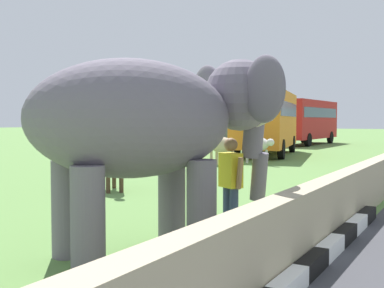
{
  "coord_description": "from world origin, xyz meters",
  "views": [
    {
      "loc": [
        -2.2,
        2.05,
        1.95
      ],
      "look_at": [
        3.86,
        5.61,
        1.6
      ],
      "focal_mm": 44.79,
      "sensor_mm": 36.0,
      "label": 1
    }
  ],
  "objects_px": {
    "cow_mid": "(257,144)",
    "person_handler": "(231,181)",
    "cow_near": "(111,159)",
    "bus_red": "(306,119)",
    "bus_orange": "(267,118)",
    "cow_far": "(221,145)",
    "elephant": "(157,122)"
  },
  "relations": [
    {
      "from": "bus_orange",
      "to": "bus_red",
      "type": "height_order",
      "value": "same"
    },
    {
      "from": "person_handler",
      "to": "bus_red",
      "type": "bearing_deg",
      "value": 14.85
    },
    {
      "from": "cow_near",
      "to": "cow_far",
      "type": "bearing_deg",
      "value": 5.2
    },
    {
      "from": "elephant",
      "to": "bus_orange",
      "type": "height_order",
      "value": "bus_orange"
    },
    {
      "from": "bus_red",
      "to": "cow_near",
      "type": "xyz_separation_m",
      "value": [
        -27.53,
        -3.01,
        -1.21
      ]
    },
    {
      "from": "person_handler",
      "to": "cow_near",
      "type": "distance_m",
      "value": 5.87
    },
    {
      "from": "elephant",
      "to": "bus_orange",
      "type": "xyz_separation_m",
      "value": [
        19.39,
        5.98,
        0.16
      ]
    },
    {
      "from": "bus_red",
      "to": "cow_far",
      "type": "height_order",
      "value": "bus_red"
    },
    {
      "from": "cow_near",
      "to": "cow_mid",
      "type": "bearing_deg",
      "value": -1.69
    },
    {
      "from": "bus_orange",
      "to": "person_handler",
      "type": "bearing_deg",
      "value": -160.18
    },
    {
      "from": "person_handler",
      "to": "cow_near",
      "type": "height_order",
      "value": "person_handler"
    },
    {
      "from": "person_handler",
      "to": "bus_orange",
      "type": "bearing_deg",
      "value": 19.82
    },
    {
      "from": "bus_orange",
      "to": "bus_red",
      "type": "bearing_deg",
      "value": 7.35
    },
    {
      "from": "elephant",
      "to": "bus_red",
      "type": "relative_size",
      "value": 0.43
    },
    {
      "from": "elephant",
      "to": "cow_mid",
      "type": "distance_m",
      "value": 14.76
    },
    {
      "from": "elephant",
      "to": "bus_orange",
      "type": "bearing_deg",
      "value": 17.12
    },
    {
      "from": "bus_orange",
      "to": "cow_far",
      "type": "bearing_deg",
      "value": -174.57
    },
    {
      "from": "person_handler",
      "to": "cow_mid",
      "type": "distance_m",
      "value": 13.49
    },
    {
      "from": "bus_red",
      "to": "cow_far",
      "type": "bearing_deg",
      "value": -173.33
    },
    {
      "from": "cow_mid",
      "to": "bus_red",
      "type": "bearing_deg",
      "value": 10.45
    },
    {
      "from": "cow_mid",
      "to": "person_handler",
      "type": "bearing_deg",
      "value": -159.22
    },
    {
      "from": "bus_red",
      "to": "elephant",
      "type": "bearing_deg",
      "value": -166.63
    },
    {
      "from": "cow_mid",
      "to": "bus_orange",
      "type": "bearing_deg",
      "value": 17.5
    },
    {
      "from": "person_handler",
      "to": "elephant",
      "type": "bearing_deg",
      "value": 161.49
    },
    {
      "from": "cow_near",
      "to": "bus_red",
      "type": "bearing_deg",
      "value": 6.24
    },
    {
      "from": "cow_near",
      "to": "cow_mid",
      "type": "xyz_separation_m",
      "value": [
        9.66,
        -0.29,
        0.0
      ]
    },
    {
      "from": "cow_mid",
      "to": "cow_far",
      "type": "bearing_deg",
      "value": 146.81
    },
    {
      "from": "cow_mid",
      "to": "cow_far",
      "type": "height_order",
      "value": "same"
    },
    {
      "from": "bus_red",
      "to": "cow_mid",
      "type": "distance_m",
      "value": 18.21
    },
    {
      "from": "cow_near",
      "to": "cow_mid",
      "type": "relative_size",
      "value": 0.94
    },
    {
      "from": "cow_far",
      "to": "bus_orange",
      "type": "bearing_deg",
      "value": 5.43
    },
    {
      "from": "bus_orange",
      "to": "cow_near",
      "type": "bearing_deg",
      "value": -174.7
    }
  ]
}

